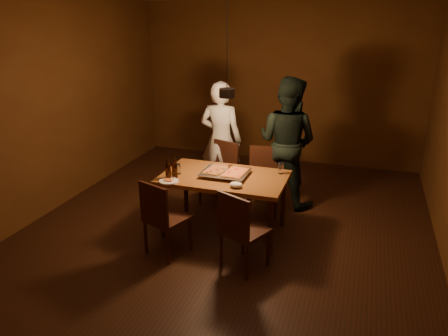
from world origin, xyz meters
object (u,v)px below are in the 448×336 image
(chair_far_right, at_px, (264,174))
(pizza_tray, at_px, (225,173))
(diner_dark, at_px, (287,142))
(chair_far_left, at_px, (221,167))
(beer_bottle_b, at_px, (175,168))
(dining_table, at_px, (224,181))
(chair_near_right, at_px, (240,225))
(diner_white, at_px, (221,140))
(beer_bottle_a, at_px, (168,169))
(pendant_lamp, at_px, (227,92))
(chair_near_left, at_px, (161,212))
(plate_slice, at_px, (169,181))

(chair_far_right, distance_m, pizza_tray, 0.84)
(chair_far_right, relative_size, pizza_tray, 0.88)
(diner_dark, bearing_deg, chair_far_left, 36.86)
(pizza_tray, distance_m, beer_bottle_b, 0.62)
(dining_table, bearing_deg, pizza_tray, 65.42)
(chair_far_right, height_order, chair_near_right, same)
(chair_far_right, bearing_deg, diner_white, -34.46)
(beer_bottle_a, height_order, pendant_lamp, pendant_lamp)
(chair_far_right, bearing_deg, chair_near_left, 53.03)
(beer_bottle_b, distance_m, diner_white, 1.37)
(chair_far_left, height_order, plate_slice, chair_far_left)
(diner_white, bearing_deg, pizza_tray, 114.09)
(chair_far_right, relative_size, diner_white, 0.28)
(beer_bottle_a, bearing_deg, chair_far_left, 76.48)
(beer_bottle_b, bearing_deg, chair_near_left, -83.66)
(chair_near_left, distance_m, diner_white, 1.89)
(chair_far_right, distance_m, diner_white, 0.87)
(pizza_tray, bearing_deg, diner_white, 110.79)
(chair_far_left, height_order, chair_near_left, same)
(diner_white, xyz_separation_m, pendant_lamp, (0.44, -1.09, 0.91))
(diner_white, bearing_deg, chair_far_left, 112.91)
(beer_bottle_b, xyz_separation_m, pendant_lamp, (0.56, 0.27, 0.88))
(diner_dark, bearing_deg, chair_near_right, 104.38)
(chair_far_left, relative_size, pendant_lamp, 0.49)
(beer_bottle_a, relative_size, diner_dark, 0.14)
(chair_far_right, distance_m, beer_bottle_b, 1.37)
(pendant_lamp, bearing_deg, chair_near_left, -123.01)
(plate_slice, bearing_deg, diner_white, 84.92)
(chair_near_right, height_order, beer_bottle_b, beer_bottle_b)
(pendant_lamp, bearing_deg, beer_bottle_b, -154.17)
(chair_near_left, bearing_deg, pendant_lamp, 77.33)
(chair_far_right, distance_m, plate_slice, 1.46)
(beer_bottle_a, distance_m, pendant_lamp, 1.13)
(diner_dark, relative_size, pendant_lamp, 1.65)
(pizza_tray, xyz_separation_m, diner_white, (-0.43, 1.09, 0.08))
(chair_far_left, bearing_deg, beer_bottle_b, 99.20)
(chair_near_right, height_order, plate_slice, chair_near_right)
(plate_slice, bearing_deg, dining_table, 35.04)
(chair_far_right, xyz_separation_m, chair_near_right, (0.11, -1.54, 0.00))
(diner_white, bearing_deg, pendant_lamp, 114.93)
(chair_near_left, xyz_separation_m, plate_slice, (-0.07, 0.37, 0.22))
(dining_table, xyz_separation_m, diner_white, (-0.42, 1.11, 0.18))
(chair_far_right, bearing_deg, pizza_tray, 58.27)
(chair_near_right, distance_m, diner_dark, 1.94)
(chair_near_left, distance_m, pizza_tray, 0.94)
(plate_slice, bearing_deg, pendant_lamp, 35.30)
(chair_far_right, height_order, plate_slice, chair_far_right)
(chair_far_right, bearing_deg, dining_table, 58.21)
(chair_far_right, bearing_deg, chair_far_left, -15.62)
(chair_far_left, relative_size, beer_bottle_b, 2.08)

